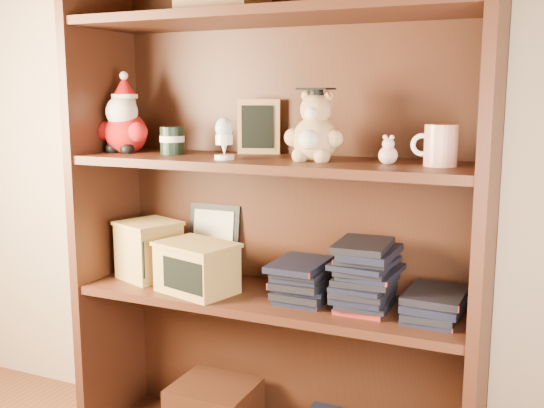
{
  "coord_description": "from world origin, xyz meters",
  "views": [
    {
      "loc": [
        0.76,
        -0.33,
        1.13
      ],
      "look_at": [
        0.03,
        1.3,
        0.82
      ],
      "focal_mm": 42.0,
      "sensor_mm": 36.0,
      "label": 1
    }
  ],
  "objects_px": {
    "grad_teddy_bear": "(315,133)",
    "treats_box": "(149,250)",
    "bookcase": "(278,215)",
    "teacher_mug": "(440,145)"
  },
  "relations": [
    {
      "from": "grad_teddy_bear",
      "to": "teacher_mug",
      "type": "height_order",
      "value": "grad_teddy_bear"
    },
    {
      "from": "bookcase",
      "to": "grad_teddy_bear",
      "type": "distance_m",
      "value": 0.29
    },
    {
      "from": "teacher_mug",
      "to": "grad_teddy_bear",
      "type": "bearing_deg",
      "value": -178.94
    },
    {
      "from": "bookcase",
      "to": "teacher_mug",
      "type": "height_order",
      "value": "bookcase"
    },
    {
      "from": "grad_teddy_bear",
      "to": "treats_box",
      "type": "xyz_separation_m",
      "value": [
        -0.56,
        0.01,
        -0.38
      ]
    },
    {
      "from": "grad_teddy_bear",
      "to": "teacher_mug",
      "type": "xyz_separation_m",
      "value": [
        0.33,
        0.01,
        -0.02
      ]
    },
    {
      "from": "grad_teddy_bear",
      "to": "bookcase",
      "type": "bearing_deg",
      "value": 156.87
    },
    {
      "from": "grad_teddy_bear",
      "to": "teacher_mug",
      "type": "distance_m",
      "value": 0.33
    },
    {
      "from": "treats_box",
      "to": "teacher_mug",
      "type": "bearing_deg",
      "value": 0.05
    },
    {
      "from": "teacher_mug",
      "to": "treats_box",
      "type": "xyz_separation_m",
      "value": [
        -0.89,
        -0.0,
        -0.36
      ]
    }
  ]
}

